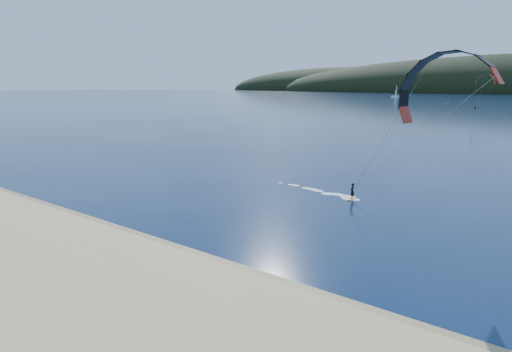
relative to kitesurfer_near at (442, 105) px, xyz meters
The scene contains 5 objects.
ground 24.58m from the kitesurfer_near, 121.38° to the right, with size 1800.00×1800.00×0.00m, color #08183D.
wet_sand 21.24m from the kitesurfer_near, 128.56° to the right, with size 220.00×2.50×0.10m.
kitesurfer_near is the anchor object (origin of this frame).
kitesurfer_far 184.27m from the kitesurfer_near, 99.50° to the left, with size 8.81×8.55×14.22m.
sailboat 403.13m from the kitesurfer_near, 110.51° to the left, with size 8.33×5.34×11.80m.
Camera 1 is at (20.57, -14.71, 11.55)m, focal length 30.58 mm.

